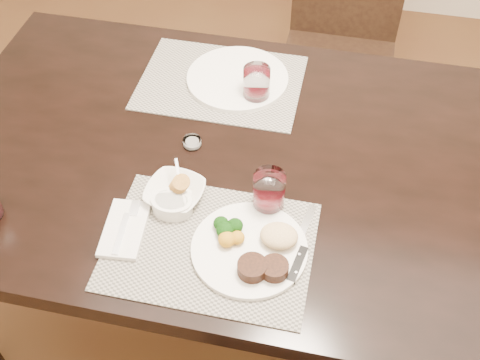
% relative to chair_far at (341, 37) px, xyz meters
% --- Properties ---
extents(ground_plane, '(4.50, 4.50, 0.00)m').
position_rel_chair_far_xyz_m(ground_plane, '(0.00, -0.93, -0.50)').
color(ground_plane, '#462616').
rests_on(ground_plane, ground).
extents(dining_table, '(2.00, 1.00, 0.75)m').
position_rel_chair_far_xyz_m(dining_table, '(0.00, -0.93, 0.16)').
color(dining_table, black).
rests_on(dining_table, ground).
extents(chair_far, '(0.42, 0.42, 0.90)m').
position_rel_chair_far_xyz_m(chair_far, '(0.00, 0.00, 0.00)').
color(chair_far, black).
rests_on(chair_far, ground).
extents(placemat_near, '(0.46, 0.34, 0.00)m').
position_rel_chair_far_xyz_m(placemat_near, '(-0.20, -1.23, 0.25)').
color(placemat_near, gray).
rests_on(placemat_near, dining_table).
extents(placemat_far, '(0.46, 0.34, 0.00)m').
position_rel_chair_far_xyz_m(placemat_far, '(-0.31, -0.66, 0.25)').
color(placemat_far, gray).
rests_on(placemat_far, dining_table).
extents(dinner_plate, '(0.26, 0.26, 0.05)m').
position_rel_chair_far_xyz_m(dinner_plate, '(-0.10, -1.22, 0.27)').
color(dinner_plate, white).
rests_on(dinner_plate, placemat_near).
extents(napkin_fork, '(0.11, 0.17, 0.02)m').
position_rel_chair_far_xyz_m(napkin_fork, '(-0.40, -1.23, 0.26)').
color(napkin_fork, white).
rests_on(napkin_fork, placemat_near).
extents(steak_knife, '(0.04, 0.23, 0.01)m').
position_rel_chair_far_xyz_m(steak_knife, '(-0.00, -1.21, 0.26)').
color(steak_knife, white).
rests_on(steak_knife, placemat_near).
extents(cracker_bowl, '(0.16, 0.16, 0.06)m').
position_rel_chair_far_xyz_m(cracker_bowl, '(-0.32, -1.11, 0.27)').
color(cracker_bowl, white).
rests_on(cracker_bowl, placemat_near).
extents(sauce_ramekin, '(0.10, 0.15, 0.08)m').
position_rel_chair_far_xyz_m(sauce_ramekin, '(-0.31, -1.15, 0.27)').
color(sauce_ramekin, white).
rests_on(sauce_ramekin, placemat_near).
extents(wine_glass_near, '(0.07, 0.07, 0.10)m').
position_rel_chair_far_xyz_m(wine_glass_near, '(-0.10, -1.09, 0.30)').
color(wine_glass_near, silver).
rests_on(wine_glass_near, placemat_near).
extents(far_plate, '(0.29, 0.29, 0.01)m').
position_rel_chair_far_xyz_m(far_plate, '(-0.27, -0.64, 0.26)').
color(far_plate, white).
rests_on(far_plate, placemat_far).
extents(wine_glass_far, '(0.07, 0.07, 0.10)m').
position_rel_chair_far_xyz_m(wine_glass_far, '(-0.20, -0.71, 0.30)').
color(wine_glass_far, silver).
rests_on(wine_glass_far, placemat_far).
extents(salt_cellar, '(0.05, 0.05, 0.02)m').
position_rel_chair_far_xyz_m(salt_cellar, '(-0.33, -0.93, 0.26)').
color(salt_cellar, silver).
rests_on(salt_cellar, dining_table).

